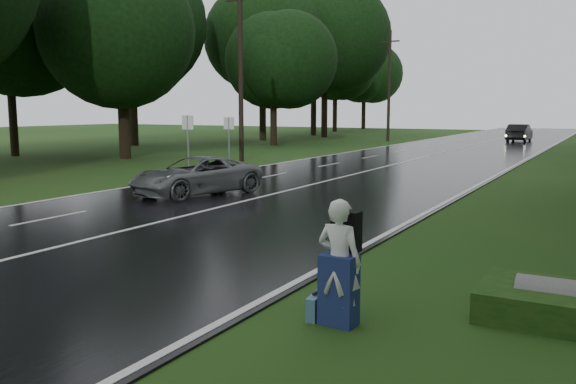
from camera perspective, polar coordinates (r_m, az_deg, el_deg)
name	(u,v)px	position (r m, az deg, el deg)	size (l,w,h in m)	color
ground	(68,246)	(14.09, -20.42, -4.91)	(160.00, 160.00, 0.00)	#203F12
road	(382,168)	(30.86, 9.02, 2.32)	(12.00, 140.00, 0.04)	black
lane_center	(382,167)	(30.86, 9.02, 2.36)	(0.12, 140.00, 0.01)	silver
grey_car	(196,176)	(21.02, -8.84, 1.55)	(2.18, 4.73, 1.31)	#565A5C
far_car	(519,133)	(58.44, 21.34, 5.31)	(1.68, 4.81, 1.58)	black
hitchhiker	(340,267)	(8.38, 4.98, -7.16)	(0.68, 0.62, 1.80)	silver
suitcase	(315,306)	(8.79, 2.65, -10.93)	(0.14, 0.49, 0.35)	#456987
culvert	(559,320)	(9.61, 24.58, -11.09)	(0.61, 0.61, 1.21)	slate
utility_pole_mid	(242,161)	(34.53, -4.48, 2.95)	(1.80, 0.28, 10.10)	black
utility_pole_far	(388,141)	(56.91, 9.56, 4.85)	(1.80, 0.28, 10.20)	black
road_sign_a	(189,173)	(28.54, -9.51, 1.81)	(0.65, 0.10, 2.72)	white
road_sign_b	(229,167)	(31.23, -5.65, 2.41)	(0.62, 0.10, 2.59)	white
tree_left_d	(125,159)	(37.71, -15.35, 3.12)	(7.93, 7.93, 12.40)	black
tree_left_e	(274,145)	(49.59, -1.39, 4.51)	(7.67, 7.67, 11.98)	black
tree_left_f	(324,137)	(63.60, 3.49, 5.27)	(11.71, 11.71, 18.30)	black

